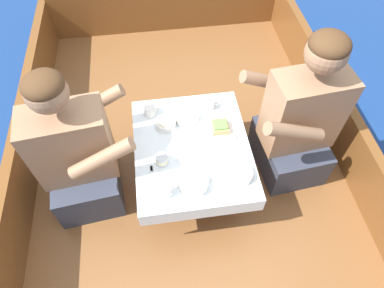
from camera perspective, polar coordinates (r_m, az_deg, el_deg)
ground_plane at (r=2.45m, az=-0.21°, el=-8.00°), size 60.00×60.00×0.00m
boat_deck at (r=2.33m, az=-0.22°, el=-6.44°), size 2.06×3.18×0.27m
gunwale_port at (r=2.23m, az=-26.68°, el=-4.90°), size 0.06×3.18×0.35m
gunwale_starboard at (r=2.36m, az=24.49°, el=0.86°), size 0.06×3.18×0.35m
bow_coaming at (r=3.20m, az=-4.40°, el=21.71°), size 1.94×0.06×0.41m
cockpit_table at (r=1.91m, az=0.00°, el=-1.05°), size 0.63×0.76×0.37m
person_port at (r=1.93m, az=-18.47°, el=-1.92°), size 0.55×0.49×0.95m
person_starboard at (r=2.03m, az=17.27°, el=3.31°), size 0.55×0.48×0.99m
plate_sandwich at (r=1.95m, az=4.65°, el=2.40°), size 0.21×0.21×0.01m
plate_bread at (r=1.89m, az=-1.30°, el=0.33°), size 0.16×0.16×0.01m
sandwich at (r=1.92m, az=4.71°, el=2.91°), size 0.09×0.09×0.05m
bowl_port_near at (r=1.95m, az=-4.38°, el=3.45°), size 0.12×0.12×0.04m
bowl_starboard_near at (r=1.98m, az=-0.71°, el=4.60°), size 0.14×0.14×0.04m
bowl_center_far at (r=1.72m, az=0.29°, el=-6.56°), size 0.15×0.15×0.04m
bowl_port_far at (r=1.77m, az=7.99°, el=-4.95°), size 0.13×0.13×0.04m
coffee_cup_port at (r=2.04m, az=2.93°, el=6.66°), size 0.09×0.06×0.06m
coffee_cup_starboard at (r=1.69m, az=-4.44°, el=-7.56°), size 0.10×0.07×0.07m
coffee_cup_center at (r=2.01m, az=-7.05°, el=5.61°), size 0.09×0.06×0.06m
tin_can at (r=1.80m, az=-5.05°, el=-2.59°), size 0.07×0.07×0.05m
utensil_knife_starboard at (r=1.78m, az=4.65°, el=-5.16°), size 0.16×0.08×0.00m
utensil_fork_port at (r=1.78m, az=-6.62°, el=-5.47°), size 0.02×0.17×0.00m
utensil_spoon_starboard at (r=1.87m, az=4.99°, el=-0.85°), size 0.05×0.17×0.01m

